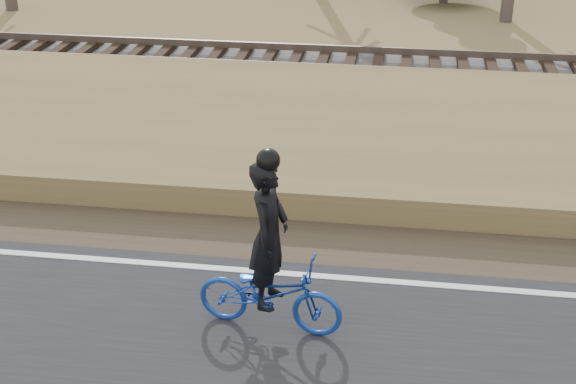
# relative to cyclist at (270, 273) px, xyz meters

# --- Properties ---
(cyclist) EXTENTS (1.78, 0.82, 2.25)m
(cyclist) POSITION_rel_cyclist_xyz_m (0.00, 0.00, 0.00)
(cyclist) COLOR #153995
(cyclist) RESTS_ON road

